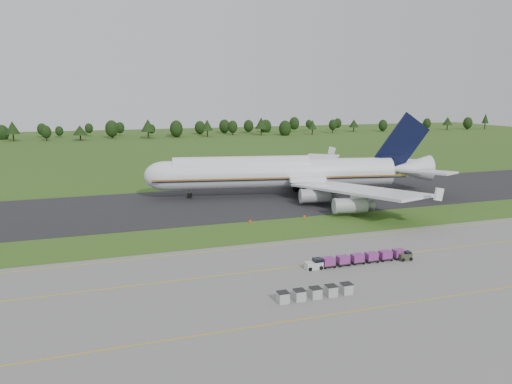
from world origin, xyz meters
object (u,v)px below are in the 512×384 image
object	(u,v)px
aircraft	(286,172)
uld_row	(315,293)
edge_markers	(305,217)
baggage_train	(355,259)
utility_cart	(405,257)

from	to	relation	value
aircraft	uld_row	xyz separation A→B (m)	(-22.22, -66.13, -5.63)
uld_row	edge_markers	size ratio (longest dim) A/B	0.42
baggage_train	utility_cart	distance (m)	8.95
utility_cart	edge_markers	bearing A→B (deg)	97.55
uld_row	edge_markers	xyz separation A→B (m)	(16.92, 41.45, -0.54)
utility_cart	uld_row	distance (m)	23.21
aircraft	uld_row	world-z (taller)	aircraft
aircraft	utility_cart	distance (m)	56.87
utility_cart	aircraft	bearing A→B (deg)	88.90
utility_cart	edge_markers	distance (m)	32.16
uld_row	edge_markers	world-z (taller)	uld_row
aircraft	edge_markers	world-z (taller)	aircraft
utility_cart	uld_row	bearing A→B (deg)	-155.64
uld_row	edge_markers	bearing A→B (deg)	67.80
utility_cart	edge_markers	xyz separation A→B (m)	(-4.22, 31.88, -0.36)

